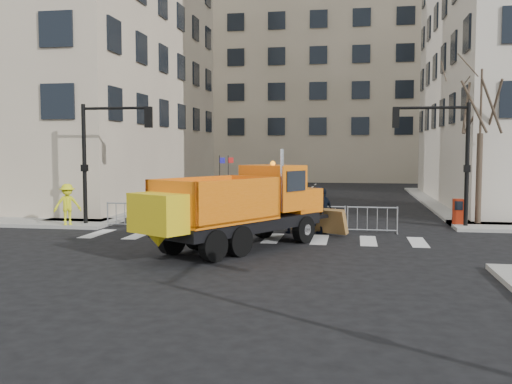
% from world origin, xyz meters
% --- Properties ---
extents(ground, '(120.00, 120.00, 0.00)m').
position_xyz_m(ground, '(0.00, 0.00, 0.00)').
color(ground, black).
rests_on(ground, ground).
extents(sidewalk_back, '(64.00, 5.00, 0.15)m').
position_xyz_m(sidewalk_back, '(0.00, 8.50, 0.07)').
color(sidewalk_back, gray).
rests_on(sidewalk_back, ground).
extents(building_left, '(24.00, 22.00, 26.00)m').
position_xyz_m(building_left, '(-20.00, 20.00, 13.00)').
color(building_left, '#B9A48D').
rests_on(building_left, ground).
extents(building_far, '(30.00, 18.00, 24.00)m').
position_xyz_m(building_far, '(0.00, 52.00, 12.00)').
color(building_far, tan).
rests_on(building_far, ground).
extents(traffic_light_left, '(0.18, 0.18, 5.40)m').
position_xyz_m(traffic_light_left, '(-8.00, 7.50, 2.70)').
color(traffic_light_left, black).
rests_on(traffic_light_left, ground).
extents(traffic_light_right, '(0.18, 0.18, 5.40)m').
position_xyz_m(traffic_light_right, '(8.50, 9.50, 2.70)').
color(traffic_light_right, black).
rests_on(traffic_light_right, ground).
extents(crowd_barriers, '(12.60, 0.60, 1.10)m').
position_xyz_m(crowd_barriers, '(-0.75, 7.60, 0.55)').
color(crowd_barriers, '#9EA0A5').
rests_on(crowd_barriers, ground).
extents(street_tree, '(3.00, 3.00, 7.50)m').
position_xyz_m(street_tree, '(9.20, 10.50, 3.75)').
color(street_tree, '#382B21').
rests_on(street_tree, ground).
extents(plow_truck, '(6.51, 8.80, 3.43)m').
position_xyz_m(plow_truck, '(-0.16, 2.94, 1.52)').
color(plow_truck, black).
rests_on(plow_truck, ground).
extents(cop_a, '(0.84, 0.77, 1.93)m').
position_xyz_m(cop_a, '(2.29, 7.00, 0.96)').
color(cop_a, black).
rests_on(cop_a, ground).
extents(cop_b, '(0.99, 0.80, 1.90)m').
position_xyz_m(cop_b, '(1.25, 7.00, 0.95)').
color(cop_b, black).
rests_on(cop_b, ground).
extents(cop_c, '(1.01, 1.17, 1.88)m').
position_xyz_m(cop_c, '(2.53, 6.92, 0.94)').
color(cop_c, black).
rests_on(cop_c, ground).
extents(worker, '(1.33, 1.19, 1.78)m').
position_xyz_m(worker, '(-8.48, 6.80, 1.04)').
color(worker, yellow).
rests_on(worker, sidewalk_back).
extents(newspaper_box, '(0.48, 0.44, 1.10)m').
position_xyz_m(newspaper_box, '(8.26, 10.03, 0.70)').
color(newspaper_box, '#9F220C').
rests_on(newspaper_box, sidewalk_back).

